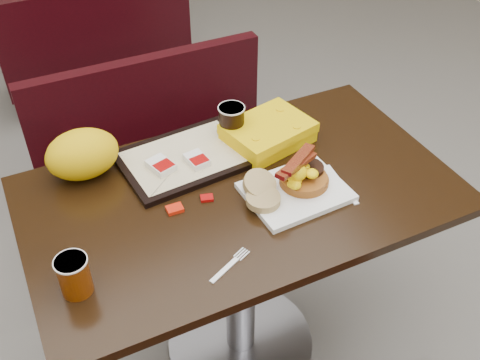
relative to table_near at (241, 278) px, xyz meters
name	(u,v)px	position (x,y,z in m)	size (l,w,h in m)	color
floor	(241,344)	(0.00, 0.00, -0.38)	(6.00, 7.00, 0.01)	slate
table_near	(241,278)	(0.00, 0.00, 0.00)	(1.20, 0.70, 0.75)	black
bench_near_n	(166,160)	(0.00, 0.70, -0.02)	(1.00, 0.46, 0.72)	black
bench_far_s	(92,39)	(0.00, 1.90, -0.02)	(1.00, 0.46, 0.72)	black
platter	(296,192)	(0.13, -0.08, 0.38)	(0.27, 0.21, 0.02)	white
pancake_stack	(304,178)	(0.17, -0.06, 0.41)	(0.14, 0.14, 0.03)	#944118
sausage_patty	(309,168)	(0.19, -0.05, 0.43)	(0.08, 0.08, 0.01)	black
scrambled_eggs	(297,174)	(0.13, -0.07, 0.45)	(0.10, 0.08, 0.05)	yellow
bacon_strips	(296,164)	(0.13, -0.07, 0.48)	(0.17, 0.07, 0.01)	#460508
muffin_bottom	(263,199)	(0.03, -0.08, 0.40)	(0.09, 0.09, 0.02)	tan
muffin_top	(260,184)	(0.04, -0.04, 0.41)	(0.09, 0.09, 0.02)	tan
coffee_cup_near	(74,276)	(-0.49, -0.15, 0.43)	(0.07, 0.07, 0.10)	#953B05
fork	(224,270)	(-0.16, -0.25, 0.38)	(0.13, 0.02, 0.00)	white
knife	(341,184)	(0.27, -0.10, 0.38)	(0.18, 0.01, 0.00)	white
condiment_syrup	(175,209)	(-0.20, 0.00, 0.38)	(0.04, 0.03, 0.01)	red
condiment_ketchup	(207,198)	(-0.10, 0.01, 0.38)	(0.03, 0.03, 0.01)	#8C0504
tray	(186,158)	(-0.09, 0.19, 0.38)	(0.38, 0.27, 0.02)	black
hashbrown_sleeve_left	(161,165)	(-0.17, 0.17, 0.40)	(0.06, 0.08, 0.02)	silver
hashbrown_sleeve_right	(197,160)	(-0.07, 0.15, 0.40)	(0.05, 0.07, 0.02)	silver
coffee_cup_far	(232,122)	(0.08, 0.22, 0.45)	(0.08, 0.08, 0.11)	black
clamshell	(268,133)	(0.18, 0.17, 0.41)	(0.25, 0.19, 0.07)	#E3B703
paper_bag	(82,154)	(-0.37, 0.26, 0.45)	(0.21, 0.15, 0.14)	#E7A907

